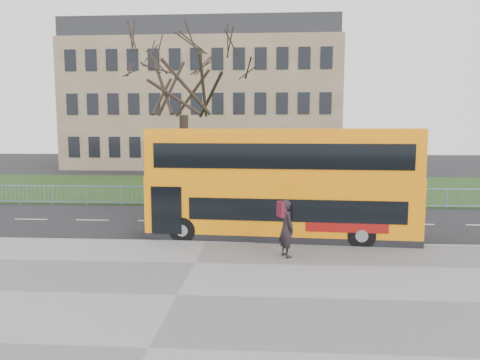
# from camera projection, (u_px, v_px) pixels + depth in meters

# --- Properties ---
(ground) EXTENTS (120.00, 120.00, 0.00)m
(ground) POSITION_uv_depth(u_px,v_px,m) (211.00, 235.00, 17.39)
(ground) COLOR black
(ground) RESTS_ON ground
(pavement) EXTENTS (80.00, 10.50, 0.12)m
(pavement) POSITION_uv_depth(u_px,v_px,m) (177.00, 297.00, 10.69)
(pavement) COLOR slate
(pavement) RESTS_ON ground
(kerb) EXTENTS (80.00, 0.20, 0.14)m
(kerb) POSITION_uv_depth(u_px,v_px,m) (206.00, 243.00, 15.85)
(kerb) COLOR gray
(kerb) RESTS_ON ground
(grass_verge) EXTENTS (80.00, 15.40, 0.08)m
(grass_verge) POSITION_uv_depth(u_px,v_px,m) (236.00, 187.00, 31.57)
(grass_verge) COLOR #1E3714
(grass_verge) RESTS_ON ground
(guard_railing) EXTENTS (40.00, 0.12, 1.10)m
(guard_railing) POSITION_uv_depth(u_px,v_px,m) (226.00, 197.00, 23.87)
(guard_railing) COLOR #6B8CBF
(guard_railing) RESTS_ON ground
(bare_tree) EXTENTS (8.51, 8.51, 12.15)m
(bare_tree) POSITION_uv_depth(u_px,v_px,m) (183.00, 100.00, 26.79)
(bare_tree) COLOR black
(bare_tree) RESTS_ON grass_verge
(civic_building) EXTENTS (30.00, 15.00, 14.00)m
(civic_building) POSITION_uv_depth(u_px,v_px,m) (207.00, 108.00, 51.60)
(civic_building) COLOR #77634B
(civic_building) RESTS_ON ground
(yellow_bus) EXTENTS (10.23, 3.07, 4.23)m
(yellow_bus) POSITION_uv_depth(u_px,v_px,m) (280.00, 181.00, 16.46)
(yellow_bus) COLOR orange
(yellow_bus) RESTS_ON ground
(pedestrian) EXTENTS (0.71, 0.82, 1.89)m
(pedestrian) POSITION_uv_depth(u_px,v_px,m) (286.00, 228.00, 13.85)
(pedestrian) COLOR black
(pedestrian) RESTS_ON pavement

